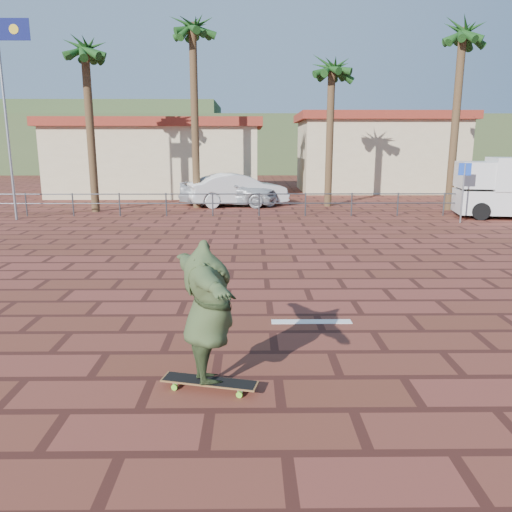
% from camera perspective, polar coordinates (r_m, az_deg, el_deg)
% --- Properties ---
extents(ground, '(120.00, 120.00, 0.00)m').
position_cam_1_polar(ground, '(9.92, 1.50, -5.15)').
color(ground, brown).
rests_on(ground, ground).
extents(paint_stripe, '(1.40, 0.22, 0.01)m').
position_cam_1_polar(paint_stripe, '(8.84, 6.36, -7.46)').
color(paint_stripe, white).
rests_on(paint_stripe, ground).
extents(guardrail, '(24.06, 0.06, 1.00)m').
position_cam_1_polar(guardrail, '(21.57, 0.36, 6.39)').
color(guardrail, '#47494F').
rests_on(guardrail, ground).
extents(flagpole, '(1.30, 0.10, 8.00)m').
position_cam_1_polar(flagpole, '(22.60, -26.52, 15.45)').
color(flagpole, gray).
rests_on(flagpole, ground).
extents(palm_far_left, '(2.40, 2.40, 8.25)m').
position_cam_1_polar(palm_far_left, '(24.33, -18.96, 20.99)').
color(palm_far_left, brown).
rests_on(palm_far_left, ground).
extents(palm_left, '(2.40, 2.40, 9.45)m').
position_cam_1_polar(palm_left, '(25.07, -7.26, 23.87)').
color(palm_left, brown).
rests_on(palm_left, ground).
extents(palm_center, '(2.40, 2.40, 7.75)m').
position_cam_1_polar(palm_center, '(25.45, 8.65, 20.02)').
color(palm_center, brown).
rests_on(palm_center, ground).
extents(palm_right, '(2.40, 2.40, 9.05)m').
position_cam_1_polar(palm_right, '(25.64, 22.53, 21.96)').
color(palm_right, brown).
rests_on(palm_right, ground).
extents(building_west, '(12.60, 7.60, 4.50)m').
position_cam_1_polar(building_west, '(31.95, -10.97, 11.07)').
color(building_west, beige).
rests_on(building_west, ground).
extents(building_east, '(10.60, 6.60, 5.00)m').
position_cam_1_polar(building_east, '(34.47, 13.72, 11.47)').
color(building_east, beige).
rests_on(building_east, ground).
extents(hill_front, '(70.00, 18.00, 6.00)m').
position_cam_1_polar(hill_front, '(59.44, -0.25, 12.61)').
color(hill_front, '#384C28').
rests_on(hill_front, ground).
extents(hill_back, '(35.00, 14.00, 8.00)m').
position_cam_1_polar(hill_back, '(68.93, -19.39, 12.75)').
color(hill_back, '#384C28').
rests_on(hill_back, ground).
extents(longboard, '(1.26, 0.55, 0.12)m').
position_cam_1_polar(longboard, '(6.52, -5.34, -14.13)').
color(longboard, olive).
rests_on(longboard, ground).
extents(skateboarder, '(1.30, 2.30, 1.81)m').
position_cam_1_polar(skateboarder, '(6.16, -5.52, -6.41)').
color(skateboarder, '#364626').
rests_on(skateboarder, longboard).
extents(car_silver, '(5.10, 2.81, 1.64)m').
position_cam_1_polar(car_silver, '(25.27, -3.18, 7.61)').
color(car_silver, '#ABAEB2').
rests_on(car_silver, ground).
extents(car_white, '(5.20, 3.03, 1.62)m').
position_cam_1_polar(car_white, '(25.20, -2.07, 7.58)').
color(car_white, silver).
rests_on(car_white, ground).
extents(street_sign, '(0.47, 0.13, 2.33)m').
position_cam_1_polar(street_sign, '(21.18, 22.66, 7.88)').
color(street_sign, gray).
rests_on(street_sign, ground).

